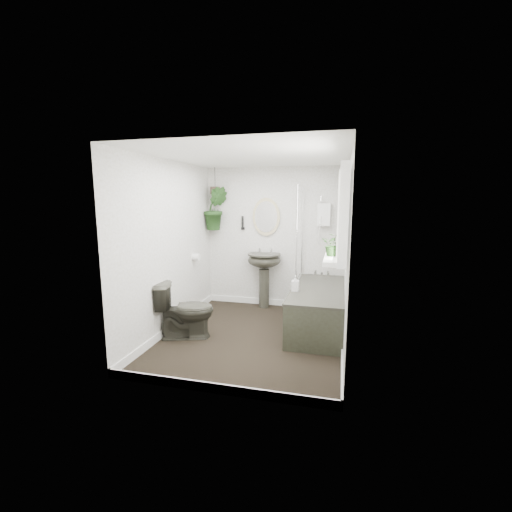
# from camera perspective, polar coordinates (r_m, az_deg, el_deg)

# --- Properties ---
(floor) EXTENTS (2.30, 2.80, 0.02)m
(floor) POSITION_cam_1_polar(r_m,az_deg,el_deg) (4.65, -0.46, -13.31)
(floor) COLOR black
(floor) RESTS_ON ground
(ceiling) EXTENTS (2.30, 2.80, 0.02)m
(ceiling) POSITION_cam_1_polar(r_m,az_deg,el_deg) (4.32, -0.50, 16.40)
(ceiling) COLOR white
(ceiling) RESTS_ON ground
(wall_back) EXTENTS (2.30, 0.02, 2.30)m
(wall_back) POSITION_cam_1_polar(r_m,az_deg,el_deg) (5.70, 3.08, 3.01)
(wall_back) COLOR white
(wall_back) RESTS_ON ground
(wall_front) EXTENTS (2.30, 0.02, 2.30)m
(wall_front) POSITION_cam_1_polar(r_m,az_deg,el_deg) (3.01, -7.24, -2.86)
(wall_front) COLOR white
(wall_front) RESTS_ON ground
(wall_left) EXTENTS (0.02, 2.80, 2.30)m
(wall_left) POSITION_cam_1_polar(r_m,az_deg,el_deg) (4.75, -14.15, 1.46)
(wall_left) COLOR white
(wall_left) RESTS_ON ground
(wall_right) EXTENTS (0.02, 2.80, 2.30)m
(wall_right) POSITION_cam_1_polar(r_m,az_deg,el_deg) (4.20, 15.04, 0.39)
(wall_right) COLOR white
(wall_right) RESTS_ON ground
(skirting) EXTENTS (2.30, 2.80, 0.10)m
(skirting) POSITION_cam_1_polar(r_m,az_deg,el_deg) (4.62, -0.46, -12.62)
(skirting) COLOR white
(skirting) RESTS_ON floor
(bathtub) EXTENTS (0.72, 1.72, 0.58)m
(bathtub) POSITION_cam_1_polar(r_m,az_deg,el_deg) (4.89, 10.26, -8.53)
(bathtub) COLOR #2D2D25
(bathtub) RESTS_ON floor
(bath_screen) EXTENTS (0.04, 0.72, 1.40)m
(bath_screen) POSITION_cam_1_polar(r_m,az_deg,el_deg) (5.20, 7.31, 3.77)
(bath_screen) COLOR silver
(bath_screen) RESTS_ON bathtub
(shower_box) EXTENTS (0.20, 0.10, 0.35)m
(shower_box) POSITION_cam_1_polar(r_m,az_deg,el_deg) (5.50, 11.25, 6.80)
(shower_box) COLOR white
(shower_box) RESTS_ON wall_back
(oval_mirror) EXTENTS (0.46, 0.03, 0.62)m
(oval_mirror) POSITION_cam_1_polar(r_m,az_deg,el_deg) (5.66, 1.69, 6.53)
(oval_mirror) COLOR #C4B585
(oval_mirror) RESTS_ON wall_back
(wall_sconce) EXTENTS (0.04, 0.04, 0.22)m
(wall_sconce) POSITION_cam_1_polar(r_m,az_deg,el_deg) (5.75, -2.25, 5.58)
(wall_sconce) COLOR black
(wall_sconce) RESTS_ON wall_back
(toilet_roll_holder) EXTENTS (0.11, 0.11, 0.11)m
(toilet_roll_holder) POSITION_cam_1_polar(r_m,az_deg,el_deg) (5.39, -9.98, -0.17)
(toilet_roll_holder) COLOR white
(toilet_roll_holder) RESTS_ON wall_left
(window_recess) EXTENTS (0.08, 1.00, 0.90)m
(window_recess) POSITION_cam_1_polar(r_m,az_deg,el_deg) (3.45, 14.38, 6.87)
(window_recess) COLOR white
(window_recess) RESTS_ON wall_right
(window_sill) EXTENTS (0.18, 1.00, 0.04)m
(window_sill) POSITION_cam_1_polar(r_m,az_deg,el_deg) (3.49, 12.95, 0.02)
(window_sill) COLOR white
(window_sill) RESTS_ON wall_right
(window_blinds) EXTENTS (0.01, 0.86, 0.76)m
(window_blinds) POSITION_cam_1_polar(r_m,az_deg,el_deg) (3.45, 13.63, 6.90)
(window_blinds) COLOR white
(window_blinds) RESTS_ON wall_right
(toilet) EXTENTS (0.81, 0.61, 0.73)m
(toilet) POSITION_cam_1_polar(r_m,az_deg,el_deg) (4.58, -11.70, -8.80)
(toilet) COLOR #2D2D25
(toilet) RESTS_ON floor
(pedestal_sink) EXTENTS (0.62, 0.55, 0.92)m
(pedestal_sink) POSITION_cam_1_polar(r_m,az_deg,el_deg) (5.68, 1.36, -4.08)
(pedestal_sink) COLOR #2D2D25
(pedestal_sink) RESTS_ON floor
(sill_plant) EXTENTS (0.23, 0.21, 0.22)m
(sill_plant) POSITION_cam_1_polar(r_m,az_deg,el_deg) (3.35, 12.69, 1.87)
(sill_plant) COLOR black
(sill_plant) RESTS_ON window_sill
(hanging_plant) EXTENTS (0.47, 0.42, 0.71)m
(hanging_plant) POSITION_cam_1_polar(r_m,az_deg,el_deg) (5.77, -6.76, 7.86)
(hanging_plant) COLOR black
(hanging_plant) RESTS_ON ceiling
(soap_bottle) EXTENTS (0.09, 0.10, 0.21)m
(soap_bottle) POSITION_cam_1_polar(r_m,az_deg,el_deg) (4.59, 6.57, -4.54)
(soap_bottle) COLOR black
(soap_bottle) RESTS_ON bathtub
(hanging_pot) EXTENTS (0.16, 0.16, 0.12)m
(hanging_pot) POSITION_cam_1_polar(r_m,az_deg,el_deg) (5.77, -6.82, 10.80)
(hanging_pot) COLOR #402E24
(hanging_pot) RESTS_ON ceiling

